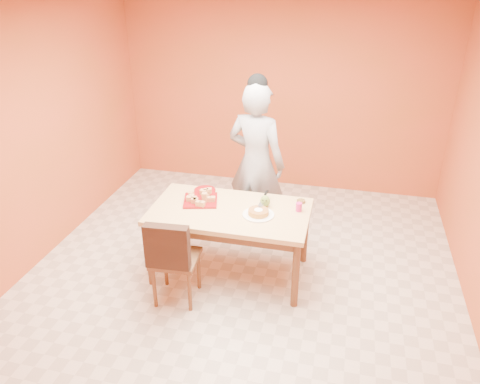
% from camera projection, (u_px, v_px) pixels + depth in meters
% --- Properties ---
extents(floor, '(5.00, 5.00, 0.00)m').
position_uv_depth(floor, '(239.00, 281.00, 4.91)').
color(floor, beige).
rests_on(floor, ground).
extents(ceiling, '(5.00, 5.00, 0.00)m').
position_uv_depth(ceiling, '(239.00, 5.00, 3.71)').
color(ceiling, white).
rests_on(ceiling, wall_back).
extents(wall_back, '(4.50, 0.00, 4.50)m').
position_uv_depth(wall_back, '(282.00, 94.00, 6.49)').
color(wall_back, '#CA4E2E').
rests_on(wall_back, floor).
extents(wall_left, '(0.00, 5.00, 5.00)m').
position_uv_depth(wall_left, '(26.00, 142.00, 4.78)').
color(wall_left, '#CA4E2E').
rests_on(wall_left, floor).
extents(dining_table, '(1.60, 0.90, 0.76)m').
position_uv_depth(dining_table, '(230.00, 218.00, 4.76)').
color(dining_table, tan).
rests_on(dining_table, floor).
extents(dining_chair, '(0.46, 0.53, 0.94)m').
position_uv_depth(dining_chair, '(175.00, 257.00, 4.44)').
color(dining_chair, brown).
rests_on(dining_chair, floor).
extents(pastry_pile, '(0.31, 0.31, 0.10)m').
position_uv_depth(pastry_pile, '(200.00, 195.00, 4.85)').
color(pastry_pile, tan).
rests_on(pastry_pile, pastry_platter).
extents(person, '(0.77, 0.60, 1.88)m').
position_uv_depth(person, '(256.00, 163.00, 5.33)').
color(person, '#97979A').
rests_on(person, floor).
extents(pastry_platter, '(0.42, 0.42, 0.02)m').
position_uv_depth(pastry_platter, '(201.00, 200.00, 4.88)').
color(pastry_platter, maroon).
rests_on(pastry_platter, dining_table).
extents(red_dinner_plate, '(0.25, 0.25, 0.01)m').
position_uv_depth(red_dinner_plate, '(205.00, 190.00, 5.10)').
color(red_dinner_plate, maroon).
rests_on(red_dinner_plate, dining_table).
extents(white_cake_plate, '(0.40, 0.40, 0.01)m').
position_uv_depth(white_cake_plate, '(258.00, 215.00, 4.61)').
color(white_cake_plate, white).
rests_on(white_cake_plate, dining_table).
extents(sponge_cake, '(0.23, 0.23, 0.05)m').
position_uv_depth(sponge_cake, '(258.00, 212.00, 4.60)').
color(sponge_cake, gold).
rests_on(sponge_cake, white_cake_plate).
extents(cake_server, '(0.06, 0.25, 0.01)m').
position_uv_depth(cake_server, '(263.00, 201.00, 4.74)').
color(cake_server, silver).
rests_on(cake_server, sponge_cake).
extents(egg_ornament, '(0.12, 0.11, 0.13)m').
position_uv_depth(egg_ornament, '(265.00, 201.00, 4.75)').
color(egg_ornament, olive).
rests_on(egg_ornament, dining_table).
extents(magenta_glass, '(0.08, 0.08, 0.09)m').
position_uv_depth(magenta_glass, '(299.00, 207.00, 4.68)').
color(magenta_glass, '#CC1E78').
rests_on(magenta_glass, dining_table).
extents(checker_tin, '(0.11, 0.11, 0.03)m').
position_uv_depth(checker_tin, '(301.00, 201.00, 4.86)').
color(checker_tin, '#3A210F').
rests_on(checker_tin, dining_table).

